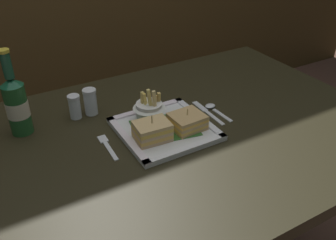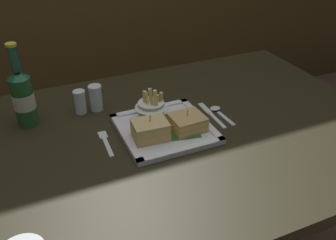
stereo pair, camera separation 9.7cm
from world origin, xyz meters
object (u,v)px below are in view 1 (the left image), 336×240
object	(u,v)px
dining_table	(171,156)
sandwich_half_left	(152,131)
square_plate	(165,129)
salt_shaker	(75,108)
fries_cup	(149,108)
spoon	(213,108)
fork	(107,146)
sandwich_half_right	(187,121)
beer_bottle	(16,104)
pepper_shaker	(91,103)
knife	(207,112)

from	to	relation	value
dining_table	sandwich_half_left	world-z (taller)	sandwich_half_left
square_plate	salt_shaker	bearing A→B (deg)	134.79
dining_table	square_plate	world-z (taller)	square_plate
fries_cup	spoon	xyz separation A→B (m)	(0.22, -0.03, -0.05)
fork	spoon	xyz separation A→B (m)	(0.38, 0.02, 0.00)
fork	spoon	size ratio (longest dim) A/B	1.07
fork	spoon	bearing A→B (deg)	2.90
sandwich_half_right	spoon	xyz separation A→B (m)	(0.14, 0.06, -0.03)
beer_bottle	pepper_shaker	distance (m)	0.22
fork	sandwich_half_right	bearing A→B (deg)	-10.77
knife	spoon	world-z (taller)	spoon
square_plate	knife	world-z (taller)	square_plate
fries_cup	knife	distance (m)	0.20
sandwich_half_left	spoon	xyz separation A→B (m)	(0.26, 0.06, -0.03)
square_plate	pepper_shaker	bearing A→B (deg)	126.68
sandwich_half_left	sandwich_half_right	size ratio (longest dim) A/B	1.03
sandwich_half_left	spoon	size ratio (longest dim) A/B	0.85
dining_table	fork	bearing A→B (deg)	171.59
knife	salt_shaker	xyz separation A→B (m)	(-0.38, 0.18, 0.03)
fries_cup	beer_bottle	distance (m)	0.38
square_plate	pepper_shaker	world-z (taller)	pepper_shaker
knife	spoon	size ratio (longest dim) A/B	1.36
sandwich_half_right	pepper_shaker	xyz separation A→B (m)	(-0.21, 0.24, 0.01)
beer_bottle	fork	bearing A→B (deg)	-45.58
knife	sandwich_half_right	bearing A→B (deg)	-151.99
fries_cup	beer_bottle	size ratio (longest dim) A/B	0.44
fork	knife	world-z (taller)	same
fries_cup	fork	world-z (taller)	fries_cup
sandwich_half_left	sandwich_half_right	bearing A→B (deg)	0.00
dining_table	fork	size ratio (longest dim) A/B	10.35
square_plate	knife	distance (m)	0.17
dining_table	fork	world-z (taller)	fork
salt_shaker	sandwich_half_right	bearing A→B (deg)	-42.18
dining_table	knife	world-z (taller)	knife
dining_table	pepper_shaker	xyz separation A→B (m)	(-0.17, 0.22, 0.13)
salt_shaker	spoon	bearing A→B (deg)	-23.27
fork	square_plate	bearing A→B (deg)	-4.23
dining_table	salt_shaker	bearing A→B (deg)	134.61
spoon	pepper_shaker	xyz separation A→B (m)	(-0.35, 0.17, 0.03)
square_plate	salt_shaker	world-z (taller)	salt_shaker
fries_cup	spoon	distance (m)	0.22
sandwich_half_left	fork	bearing A→B (deg)	159.50
knife	spoon	xyz separation A→B (m)	(0.03, 0.00, 0.00)
dining_table	fries_cup	xyz separation A→B (m)	(-0.03, 0.08, 0.14)
spoon	dining_table	bearing A→B (deg)	-165.71
dining_table	beer_bottle	world-z (taller)	beer_bottle
fries_cup	fork	bearing A→B (deg)	-162.52
fork	pepper_shaker	world-z (taller)	pepper_shaker
sandwich_half_left	pepper_shaker	bearing A→B (deg)	111.91
beer_bottle	knife	distance (m)	0.57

